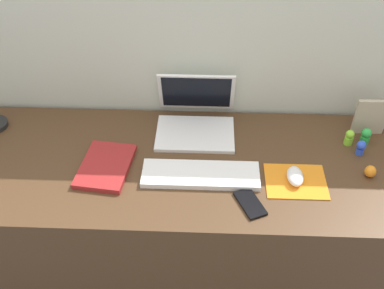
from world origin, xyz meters
The scene contains 14 objects.
ground_plane centered at (0.00, 0.00, 0.00)m, with size 6.00×6.00×0.00m, color #474C56.
back_wall centered at (0.00, 0.35, 0.73)m, with size 3.06×0.05×1.46m, color beige.
desk centered at (0.00, 0.00, 0.37)m, with size 1.86×0.63×0.74m, color #4C331E.
laptop centered at (0.01, 0.22, 0.79)m, with size 0.30×0.28×0.21m.
keyboard centered at (0.04, -0.07, 0.75)m, with size 0.41×0.13×0.02m, color white.
mousepad centered at (0.37, -0.08, 0.74)m, with size 0.21×0.17×0.00m, color orange.
mouse centered at (0.36, -0.07, 0.76)m, with size 0.06×0.10×0.03m, color white.
cell_phone centered at (0.20, -0.19, 0.74)m, with size 0.06×0.13×0.01m, color black.
notebook_pad centered at (-0.30, -0.04, 0.75)m, with size 0.17×0.24×0.02m, color maroon.
picture_frame centered at (0.68, 0.20, 0.81)m, with size 0.12×0.02×0.15m, color #B2A58C.
toy_figurine_blue centered at (0.62, 0.08, 0.77)m, with size 0.03×0.03×0.06m.
toy_figurine_green centered at (0.65, 0.14, 0.77)m, with size 0.04×0.04×0.06m.
toy_figurine_lime centered at (0.59, 0.13, 0.77)m, with size 0.03×0.03×0.06m.
toy_figurine_orange centered at (0.63, -0.04, 0.76)m, with size 0.04×0.04×0.04m, color orange.
Camera 1 is at (0.05, -1.24, 1.89)m, focal length 43.80 mm.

